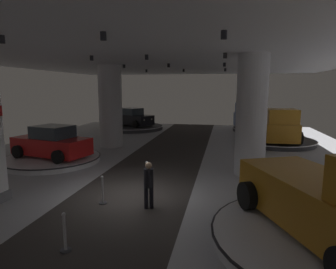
% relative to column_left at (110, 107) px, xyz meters
% --- Properties ---
extents(ground, '(24.00, 44.00, 0.06)m').
position_rel_column_left_xyz_m(ground, '(4.29, -8.57, -2.77)').
color(ground, '#B2B2B7').
extents(ceiling_with_spotlights, '(24.00, 44.00, 0.39)m').
position_rel_column_left_xyz_m(ceiling_with_spotlights, '(4.29, -8.57, 2.80)').
color(ceiling_with_spotlights, silver).
extents(column_left, '(1.57, 1.57, 5.50)m').
position_rel_column_left_xyz_m(column_left, '(0.00, 0.00, 0.00)').
color(column_left, silver).
rests_on(column_left, ground).
extents(column_right, '(1.38, 1.38, 5.50)m').
position_rel_column_left_xyz_m(column_right, '(8.83, -4.94, 0.00)').
color(column_right, silver).
rests_on(column_right, ground).
extents(display_platform_deep_left, '(5.99, 5.99, 0.36)m').
position_rel_column_left_xyz_m(display_platform_deep_left, '(-1.23, 8.45, -2.55)').
color(display_platform_deep_left, '#333338').
rests_on(display_platform_deep_left, ground).
extents(display_car_deep_left, '(4.55, 3.64, 1.71)m').
position_rel_column_left_xyz_m(display_car_deep_left, '(-1.26, 8.46, -1.62)').
color(display_car_deep_left, black).
rests_on(display_car_deep_left, display_platform_deep_left).
extents(display_platform_deep_right, '(5.68, 5.68, 0.33)m').
position_rel_column_left_xyz_m(display_platform_deep_right, '(11.21, 9.46, -2.57)').
color(display_platform_deep_right, '#333338').
rests_on(display_platform_deep_right, ground).
extents(pickup_truck_deep_right, '(5.50, 3.12, 2.30)m').
position_rel_column_left_xyz_m(pickup_truck_deep_right, '(10.89, 9.42, -1.49)').
color(pickup_truck_deep_right, navy).
rests_on(pickup_truck_deep_right, display_platform_deep_right).
extents(display_platform_far_right, '(5.68, 5.68, 0.33)m').
position_rel_column_left_xyz_m(display_platform_far_right, '(11.24, 3.26, -2.57)').
color(display_platform_far_right, '#333338').
rests_on(display_platform_far_right, ground).
extents(pickup_truck_far_right, '(2.84, 5.39, 2.30)m').
position_rel_column_left_xyz_m(pickup_truck_far_right, '(11.25, 2.94, -1.48)').
color(pickup_truck_far_right, '#B77519').
rests_on(pickup_truck_far_right, display_platform_far_right).
extents(display_platform_mid_left, '(5.12, 5.12, 0.30)m').
position_rel_column_left_xyz_m(display_platform_mid_left, '(-1.51, -4.70, -2.58)').
color(display_platform_mid_left, silver).
rests_on(display_platform_mid_left, ground).
extents(display_car_mid_left, '(4.50, 2.98, 1.71)m').
position_rel_column_left_xyz_m(display_car_mid_left, '(-1.48, -4.71, -1.69)').
color(display_car_mid_left, red).
rests_on(display_car_mid_left, display_platform_mid_left).
extents(display_platform_near_right, '(5.68, 5.68, 0.35)m').
position_rel_column_left_xyz_m(display_platform_near_right, '(10.21, -11.12, -2.55)').
color(display_platform_near_right, silver).
rests_on(display_platform_near_right, ground).
extents(visitor_walking_near, '(0.32, 0.32, 1.59)m').
position_rel_column_left_xyz_m(visitor_walking_near, '(5.24, -9.65, -1.84)').
color(visitor_walking_near, black).
rests_on(visitor_walking_near, ground).
extents(stanchion_a, '(0.28, 0.28, 1.01)m').
position_rel_column_left_xyz_m(stanchion_a, '(4.55, -7.36, -2.38)').
color(stanchion_a, '#333338').
rests_on(stanchion_a, ground).
extents(stanchion_b, '(0.28, 0.28, 1.01)m').
position_rel_column_left_xyz_m(stanchion_b, '(3.57, -9.57, -2.38)').
color(stanchion_b, '#333338').
rests_on(stanchion_b, ground).
extents(stanchion_c, '(0.28, 0.28, 1.01)m').
position_rel_column_left_xyz_m(stanchion_c, '(3.89, -12.55, -2.38)').
color(stanchion_c, '#333338').
rests_on(stanchion_c, ground).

